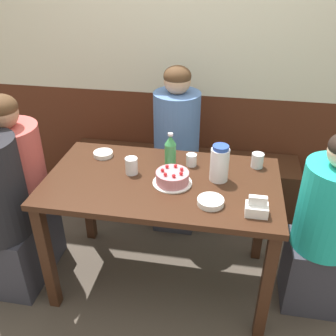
# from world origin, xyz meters

# --- Properties ---
(ground_plane) EXTENTS (12.00, 12.00, 0.00)m
(ground_plane) POSITION_xyz_m (0.00, 0.00, 0.00)
(ground_plane) COLOR #4C4238
(back_wall) EXTENTS (4.80, 0.04, 2.50)m
(back_wall) POSITION_xyz_m (0.00, 1.05, 1.25)
(back_wall) COLOR #4C2314
(back_wall) RESTS_ON ground_plane
(bench_seat) EXTENTS (1.81, 0.38, 0.47)m
(bench_seat) POSITION_xyz_m (0.00, 0.83, 0.24)
(bench_seat) COLOR #381E11
(bench_seat) RESTS_ON ground_plane
(dining_table) EXTENTS (1.32, 0.74, 0.77)m
(dining_table) POSITION_xyz_m (0.00, 0.00, 0.66)
(dining_table) COLOR #381E11
(dining_table) RESTS_ON ground_plane
(birthday_cake) EXTENTS (0.22, 0.22, 0.09)m
(birthday_cake) POSITION_xyz_m (0.06, -0.02, 0.81)
(birthday_cake) COLOR white
(birthday_cake) RESTS_ON dining_table
(water_pitcher) EXTENTS (0.10, 0.10, 0.21)m
(water_pitcher) POSITION_xyz_m (0.31, 0.06, 0.88)
(water_pitcher) COLOR white
(water_pitcher) RESTS_ON dining_table
(soju_bottle) EXTENTS (0.07, 0.07, 0.22)m
(soju_bottle) POSITION_xyz_m (0.02, 0.16, 0.87)
(soju_bottle) COLOR #388E4C
(soju_bottle) RESTS_ON dining_table
(napkin_holder) EXTENTS (0.11, 0.08, 0.11)m
(napkin_holder) POSITION_xyz_m (0.51, -0.23, 0.81)
(napkin_holder) COLOR white
(napkin_holder) RESTS_ON dining_table
(bowl_soup_white) EXTENTS (0.14, 0.14, 0.03)m
(bowl_soup_white) POSITION_xyz_m (0.29, -0.19, 0.79)
(bowl_soup_white) COLOR white
(bowl_soup_white) RESTS_ON dining_table
(bowl_rice_small) EXTENTS (0.12, 0.12, 0.03)m
(bowl_rice_small) POSITION_xyz_m (-0.42, 0.21, 0.79)
(bowl_rice_small) COLOR white
(bowl_rice_small) RESTS_ON dining_table
(glass_water_tall) EXTENTS (0.07, 0.07, 0.10)m
(glass_water_tall) POSITION_xyz_m (-0.19, 0.04, 0.82)
(glass_water_tall) COLOR silver
(glass_water_tall) RESTS_ON dining_table
(glass_tumbler_short) EXTENTS (0.06, 0.06, 0.07)m
(glass_tumbler_short) POSITION_xyz_m (0.14, 0.19, 0.81)
(glass_tumbler_short) COLOR silver
(glass_tumbler_short) RESTS_ON dining_table
(glass_shot_small) EXTENTS (0.07, 0.07, 0.09)m
(glass_shot_small) POSITION_xyz_m (0.53, 0.24, 0.82)
(glass_shot_small) COLOR silver
(glass_shot_small) RESTS_ON dining_table
(person_pale_blue_shirt) EXTENTS (0.32, 0.34, 1.25)m
(person_pale_blue_shirt) POSITION_xyz_m (-0.02, 0.63, 0.59)
(person_pale_blue_shirt) COLOR #33333D
(person_pale_blue_shirt) RESTS_ON ground_plane
(person_grey_tee) EXTENTS (0.37, 0.37, 1.21)m
(person_grey_tee) POSITION_xyz_m (-0.92, 0.01, 0.60)
(person_grey_tee) COLOR #33333D
(person_grey_tee) RESTS_ON ground_plane
(person_dark_striped) EXTENTS (0.35, 0.35, 1.14)m
(person_dark_striped) POSITION_xyz_m (0.92, -0.01, 0.55)
(person_dark_striped) COLOR #33333D
(person_dark_striped) RESTS_ON ground_plane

